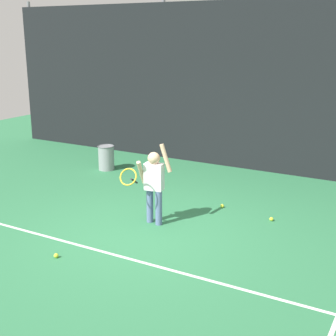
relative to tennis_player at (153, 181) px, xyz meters
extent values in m
plane|color=#2D7247|center=(0.07, -0.37, -0.73)|extent=(20.00, 20.00, 0.00)
cube|color=white|center=(0.07, -1.27, -0.72)|extent=(9.00, 0.05, 0.00)
cube|color=black|center=(0.07, 3.93, 1.14)|extent=(13.34, 0.08, 3.73)
cylinder|color=slate|center=(-6.45, 3.99, 1.21)|extent=(0.09, 0.09, 3.88)
cylinder|color=slate|center=(-2.11, 3.99, 1.21)|extent=(0.09, 0.09, 3.88)
cylinder|color=slate|center=(-0.09, 0.03, -0.44)|extent=(0.11, 0.11, 0.58)
cylinder|color=slate|center=(0.10, 0.00, -0.44)|extent=(0.11, 0.11, 0.58)
cube|color=white|center=(0.01, 0.02, 0.07)|extent=(0.32, 0.22, 0.44)
sphere|color=tan|center=(0.01, 0.02, 0.38)|extent=(0.20, 0.20, 0.20)
cylinder|color=tan|center=(0.20, 0.07, 0.39)|extent=(0.22, 0.10, 0.46)
cylinder|color=tan|center=(-0.17, -0.07, 0.14)|extent=(0.12, 0.30, 0.43)
cylinder|color=black|center=(-0.23, -0.20, 0.03)|extent=(0.07, 0.24, 0.15)
torus|color=yellow|center=(-0.19, -0.42, 0.16)|extent=(0.31, 0.21, 0.26)
cylinder|color=gray|center=(-2.63, 2.24, -0.45)|extent=(0.36, 0.36, 0.55)
torus|color=#595B60|center=(-2.63, 2.24, -0.18)|extent=(0.38, 0.38, 0.02)
sphere|color=#CCE033|center=(1.66, 1.06, -0.69)|extent=(0.07, 0.07, 0.07)
sphere|color=#CCE033|center=(0.69, 1.24, -0.69)|extent=(0.07, 0.07, 0.07)
sphere|color=#CCE033|center=(-0.53, -1.74, -0.69)|extent=(0.07, 0.07, 0.07)
camera|label=1|loc=(3.81, -6.22, 2.27)|focal=50.85mm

